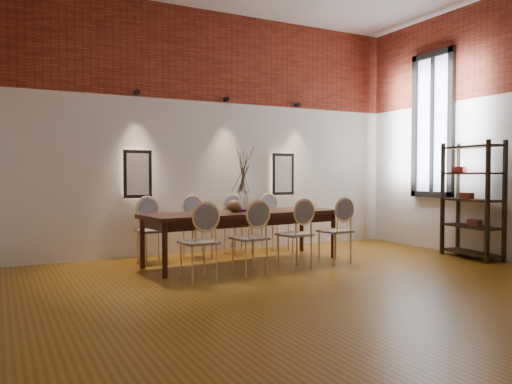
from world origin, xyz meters
name	(u,v)px	position (x,y,z in m)	size (l,w,h in m)	color
floor	(342,297)	(0.00, 0.00, -0.01)	(7.00, 7.00, 0.02)	#875814
wall_back	(212,132)	(0.00, 3.55, 2.00)	(7.00, 0.10, 4.00)	silver
brick_band_back	(214,56)	(0.00, 3.48, 3.25)	(7.00, 0.02, 1.50)	maroon
niche_left	(137,174)	(-1.30, 3.45, 1.30)	(0.36, 0.06, 0.66)	#FFEAC6
niche_right	(282,174)	(1.30, 3.45, 1.30)	(0.36, 0.06, 0.66)	#FFEAC6
spot_fixture_left	(137,92)	(-1.30, 3.42, 2.55)	(0.08, 0.08, 0.10)	black
spot_fixture_mid	(226,99)	(0.20, 3.42, 2.55)	(0.08, 0.08, 0.10)	black
spot_fixture_right	(298,105)	(1.60, 3.42, 2.55)	(0.08, 0.08, 0.10)	black
window_glass	(433,125)	(3.46, 2.00, 2.15)	(0.02, 0.78, 2.38)	silver
window_frame	(432,125)	(3.44, 2.00, 2.15)	(0.08, 0.90, 2.50)	black
window_mullion	(432,125)	(3.44, 2.00, 2.15)	(0.06, 0.06, 2.40)	black
dining_table	(243,237)	(-0.03, 2.30, 0.38)	(2.95, 0.95, 0.75)	#391810
chair_near_a	(199,242)	(-1.06, 1.45, 0.47)	(0.44, 0.44, 0.94)	#E2B97F
chair_near_b	(250,238)	(-0.33, 1.52, 0.47)	(0.44, 0.44, 0.94)	#E2B97F
chair_near_c	(295,234)	(0.41, 1.59, 0.47)	(0.44, 0.44, 0.94)	#E2B97F
chair_near_d	(335,231)	(1.14, 1.66, 0.47)	(0.44, 0.44, 0.94)	#E2B97F
chair_far_a	(152,230)	(-1.21, 2.95, 0.47)	(0.44, 0.44, 0.94)	#E2B97F
chair_far_b	(198,228)	(-0.47, 3.02, 0.47)	(0.44, 0.44, 0.94)	#E2B97F
chair_far_c	(238,225)	(0.26, 3.09, 0.47)	(0.44, 0.44, 0.94)	#E2B97F
chair_far_d	(275,223)	(0.99, 3.16, 0.47)	(0.44, 0.44, 0.94)	#E2B97F
vase	(243,201)	(-0.04, 2.30, 0.90)	(0.14, 0.14, 0.30)	silver
dried_branches	(243,171)	(-0.04, 2.30, 1.35)	(0.50, 0.50, 0.70)	brown
bowl	(235,206)	(-0.20, 2.24, 0.84)	(0.24, 0.24, 0.18)	brown
book	(246,210)	(0.08, 2.43, 0.77)	(0.26, 0.18, 0.03)	#7E175B
shelving_rack	(472,200)	(3.28, 1.04, 0.90)	(0.38, 1.00, 1.80)	black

